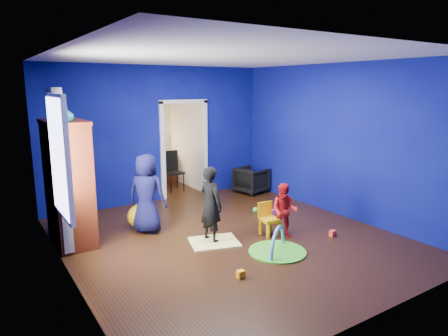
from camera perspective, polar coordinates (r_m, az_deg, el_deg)
floor at (r=6.69m, az=0.79°, el=-10.03°), size 5.00×5.50×0.01m
ceiling at (r=6.23m, az=0.86°, el=15.60°), size 5.00×5.50×0.01m
wall_back at (r=8.70m, az=-9.32°, el=4.74°), size 5.00×0.02×2.90m
wall_front at (r=4.34m, az=21.46°, el=-2.74°), size 5.00×0.02×2.90m
wall_left at (r=5.35m, az=-22.04°, el=-0.18°), size 0.02×5.50×2.90m
wall_right at (r=7.95m, az=16.02°, el=3.81°), size 0.02×5.50×2.90m
alcove at (r=9.76m, az=-8.13°, el=4.32°), size 1.00×1.75×2.50m
armchair at (r=9.40m, az=3.93°, el=-1.74°), size 0.79×0.78×0.60m
child_black at (r=6.38m, az=-1.89°, el=-5.23°), size 0.38×0.50×1.24m
child_navy at (r=6.91m, az=-10.98°, el=-3.59°), size 0.77×0.78×1.36m
toddler_red at (r=6.68m, az=8.61°, el=-6.03°), size 0.55×0.56×0.91m
vase at (r=6.28m, az=-21.53°, el=7.11°), size 0.25×0.25×0.20m
potted_plant at (r=6.78m, az=-22.50°, el=8.22°), size 0.28×0.28×0.42m
tv_armoire at (r=6.72m, az=-21.37°, el=-1.97°), size 0.58×1.14×1.96m
crt_tv at (r=6.72m, az=-21.06°, el=-1.60°), size 0.46×0.70×0.54m
yellow_blanket at (r=6.50m, az=-1.39°, el=-10.54°), size 0.89×0.79×0.03m
hopper_ball at (r=7.25m, az=-11.95°, el=-6.77°), size 0.43×0.43×0.43m
kid_chair at (r=6.80m, az=6.48°, el=-7.49°), size 0.31×0.31×0.50m
play_mat at (r=6.22m, az=7.62°, el=-11.74°), size 0.87×0.87×0.02m
toy_arch at (r=6.22m, az=7.63°, el=-11.66°), size 0.67×0.49×0.78m
window_left at (r=5.68m, az=-22.66°, el=1.43°), size 0.03×0.95×1.55m
curtain at (r=6.28m, az=-22.34°, el=-0.43°), size 0.14×0.42×2.40m
doorway at (r=9.01m, az=-5.74°, el=2.50°), size 1.16×0.10×2.10m
study_desk at (r=10.47m, az=-9.46°, el=-0.08°), size 0.88×0.44×0.75m
desk_monitor at (r=10.48m, az=-9.82°, el=3.11°), size 0.40×0.05×0.32m
desk_lamp at (r=10.33m, az=-11.12°, el=2.82°), size 0.14×0.14×0.14m
folding_chair at (r=9.60m, az=-7.18°, el=-0.56°), size 0.40×0.40×0.92m
book_shelf at (r=10.37m, az=-10.01°, el=8.96°), size 0.88×0.24×0.04m
toy_0 at (r=7.01m, az=15.28°, el=-8.98°), size 0.10×0.08×0.10m
toy_1 at (r=8.62m, az=7.63°, el=-4.75°), size 0.11×0.11×0.11m
toy_2 at (r=5.41m, az=2.39°, el=-14.91°), size 0.10×0.08×0.10m
toy_3 at (r=8.01m, az=4.51°, el=-5.95°), size 0.11×0.11×0.11m
toy_4 at (r=7.89m, az=6.82°, el=-6.31°), size 0.10×0.08×0.10m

